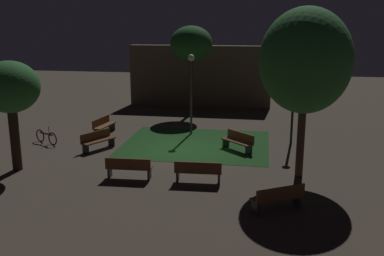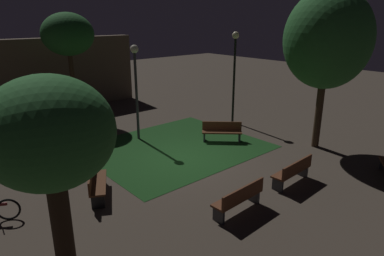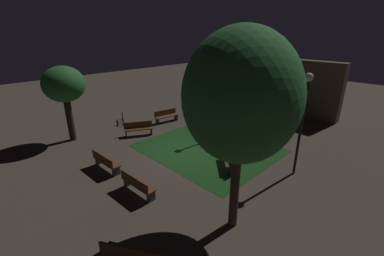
{
  "view_description": "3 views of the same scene",
  "coord_description": "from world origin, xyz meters",
  "px_view_note": "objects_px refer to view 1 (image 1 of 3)",
  "views": [
    {
      "loc": [
        3.72,
        -19.92,
        6.15
      ],
      "look_at": [
        0.3,
        1.05,
        0.88
      ],
      "focal_mm": 41.56,
      "sensor_mm": 36.0,
      "label": 1
    },
    {
      "loc": [
        -8.16,
        -9.74,
        5.44
      ],
      "look_at": [
        1.09,
        0.83,
        0.87
      ],
      "focal_mm": 31.96,
      "sensor_mm": 36.0,
      "label": 2
    },
    {
      "loc": [
        9.42,
        -8.81,
        6.41
      ],
      "look_at": [
        -0.82,
        1.26,
        0.92
      ],
      "focal_mm": 24.1,
      "sensor_mm": 36.0,
      "label": 3
    }
  ],
  "objects_px": {
    "bench_front_right": "(198,171)",
    "bench_path_side": "(278,197)",
    "tree_tall_center": "(10,89)",
    "bench_near_trees": "(238,141)",
    "tree_left_canopy": "(191,44)",
    "bicycle": "(46,137)",
    "lamp_post_plaza_west": "(294,80)",
    "bench_by_lamp": "(103,125)",
    "bench_lawn_edge": "(98,140)",
    "lamp_post_path_center": "(191,80)",
    "bench_front_left": "(129,167)",
    "tree_right_canopy": "(305,61)"
  },
  "relations": [
    {
      "from": "bench_front_right",
      "to": "bench_path_side",
      "type": "relative_size",
      "value": 1.02
    },
    {
      "from": "tree_tall_center",
      "to": "bench_near_trees",
      "type": "bearing_deg",
      "value": 25.48
    },
    {
      "from": "tree_left_canopy",
      "to": "bicycle",
      "type": "bearing_deg",
      "value": -126.5
    },
    {
      "from": "tree_left_canopy",
      "to": "bench_path_side",
      "type": "bearing_deg",
      "value": -70.07
    },
    {
      "from": "bench_path_side",
      "to": "lamp_post_plaza_west",
      "type": "height_order",
      "value": "lamp_post_plaza_west"
    },
    {
      "from": "bench_by_lamp",
      "to": "bench_near_trees",
      "type": "xyz_separation_m",
      "value": [
        7.48,
        -2.04,
        0.0
      ]
    },
    {
      "from": "tree_left_canopy",
      "to": "lamp_post_plaza_west",
      "type": "bearing_deg",
      "value": -45.23
    },
    {
      "from": "tree_left_canopy",
      "to": "bench_lawn_edge",
      "type": "bearing_deg",
      "value": -109.61
    },
    {
      "from": "bench_by_lamp",
      "to": "bench_near_trees",
      "type": "bearing_deg",
      "value": -15.25
    },
    {
      "from": "tree_tall_center",
      "to": "bench_front_right",
      "type": "bearing_deg",
      "value": -2.44
    },
    {
      "from": "lamp_post_path_center",
      "to": "bicycle",
      "type": "bearing_deg",
      "value": -155.69
    },
    {
      "from": "bench_front_left",
      "to": "bicycle",
      "type": "distance_m",
      "value": 7.02
    },
    {
      "from": "bench_near_trees",
      "to": "bicycle",
      "type": "xyz_separation_m",
      "value": [
        -9.6,
        -0.35,
        -0.14
      ]
    },
    {
      "from": "bench_by_lamp",
      "to": "lamp_post_plaza_west",
      "type": "xyz_separation_m",
      "value": [
        10.03,
        -0.38,
        2.73
      ]
    },
    {
      "from": "bench_lawn_edge",
      "to": "lamp_post_plaza_west",
      "type": "height_order",
      "value": "lamp_post_plaza_west"
    },
    {
      "from": "bench_front_left",
      "to": "bench_lawn_edge",
      "type": "distance_m",
      "value": 4.53
    },
    {
      "from": "lamp_post_plaza_west",
      "to": "lamp_post_path_center",
      "type": "bearing_deg",
      "value": 168.29
    },
    {
      "from": "tree_tall_center",
      "to": "bench_front_left",
      "type": "bearing_deg",
      "value": -3.8
    },
    {
      "from": "bench_front_left",
      "to": "bench_front_right",
      "type": "height_order",
      "value": "same"
    },
    {
      "from": "bench_near_trees",
      "to": "lamp_post_plaza_west",
      "type": "relative_size",
      "value": 0.34
    },
    {
      "from": "bicycle",
      "to": "tree_right_canopy",
      "type": "bearing_deg",
      "value": -13.17
    },
    {
      "from": "bench_lawn_edge",
      "to": "tree_tall_center",
      "type": "xyz_separation_m",
      "value": [
        -2.24,
        -3.33,
        2.93
      ]
    },
    {
      "from": "bench_near_trees",
      "to": "lamp_post_path_center",
      "type": "distance_m",
      "value": 4.6
    },
    {
      "from": "bench_near_trees",
      "to": "tree_left_canopy",
      "type": "height_order",
      "value": "tree_left_canopy"
    },
    {
      "from": "bench_front_left",
      "to": "lamp_post_path_center",
      "type": "height_order",
      "value": "lamp_post_path_center"
    },
    {
      "from": "lamp_post_plaza_west",
      "to": "bench_near_trees",
      "type": "bearing_deg",
      "value": -146.95
    },
    {
      "from": "bench_path_side",
      "to": "lamp_post_path_center",
      "type": "bearing_deg",
      "value": 115.14
    },
    {
      "from": "lamp_post_path_center",
      "to": "bicycle",
      "type": "xyz_separation_m",
      "value": [
        -6.87,
        -3.1,
        -2.6
      ]
    },
    {
      "from": "bench_front_left",
      "to": "lamp_post_plaza_west",
      "type": "relative_size",
      "value": 0.38
    },
    {
      "from": "bench_by_lamp",
      "to": "tree_tall_center",
      "type": "xyz_separation_m",
      "value": [
        -1.44,
        -6.29,
        2.93
      ]
    },
    {
      "from": "bench_front_left",
      "to": "tree_tall_center",
      "type": "height_order",
      "value": "tree_tall_center"
    },
    {
      "from": "lamp_post_path_center",
      "to": "bench_lawn_edge",
      "type": "bearing_deg",
      "value": -136.98
    },
    {
      "from": "bench_front_right",
      "to": "bench_by_lamp",
      "type": "bearing_deg",
      "value": 133.26
    },
    {
      "from": "bench_near_trees",
      "to": "lamp_post_path_center",
      "type": "bearing_deg",
      "value": 134.71
    },
    {
      "from": "bench_front_left",
      "to": "bench_path_side",
      "type": "relative_size",
      "value": 1.02
    },
    {
      "from": "tree_tall_center",
      "to": "tree_left_canopy",
      "type": "relative_size",
      "value": 0.79
    },
    {
      "from": "bench_by_lamp",
      "to": "lamp_post_plaza_west",
      "type": "height_order",
      "value": "lamp_post_plaza_west"
    },
    {
      "from": "bench_near_trees",
      "to": "tree_tall_center",
      "type": "xyz_separation_m",
      "value": [
        -8.92,
        -4.25,
        2.93
      ]
    },
    {
      "from": "bench_front_right",
      "to": "lamp_post_plaza_west",
      "type": "bearing_deg",
      "value": 58.6
    },
    {
      "from": "bench_by_lamp",
      "to": "tree_left_canopy",
      "type": "distance_m",
      "value": 8.09
    },
    {
      "from": "tree_left_canopy",
      "to": "lamp_post_path_center",
      "type": "relative_size",
      "value": 1.32
    },
    {
      "from": "bench_lawn_edge",
      "to": "bench_path_side",
      "type": "bearing_deg",
      "value": -34.52
    },
    {
      "from": "lamp_post_plaza_west",
      "to": "bicycle",
      "type": "relative_size",
      "value": 3.13
    },
    {
      "from": "bench_by_lamp",
      "to": "tree_left_canopy",
      "type": "relative_size",
      "value": 0.33
    },
    {
      "from": "lamp_post_path_center",
      "to": "lamp_post_plaza_west",
      "type": "bearing_deg",
      "value": -11.71
    },
    {
      "from": "bench_front_right",
      "to": "tree_tall_center",
      "type": "bearing_deg",
      "value": 177.56
    },
    {
      "from": "tree_right_canopy",
      "to": "bench_lawn_edge",
      "type": "bearing_deg",
      "value": 166.18
    },
    {
      "from": "bench_front_right",
      "to": "bicycle",
      "type": "distance_m",
      "value": 9.36
    },
    {
      "from": "lamp_post_path_center",
      "to": "lamp_post_plaza_west",
      "type": "height_order",
      "value": "lamp_post_plaza_west"
    },
    {
      "from": "tree_right_canopy",
      "to": "tree_tall_center",
      "type": "bearing_deg",
      "value": -174.82
    }
  ]
}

